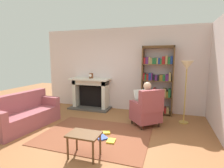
{
  "coord_description": "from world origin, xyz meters",
  "views": [
    {
      "loc": [
        1.55,
        -3.18,
        1.73
      ],
      "look_at": [
        0.1,
        1.2,
        1.05
      ],
      "focal_mm": 28.35,
      "sensor_mm": 36.0,
      "label": 1
    }
  ],
  "objects": [
    {
      "name": "scattered_books",
      "position": [
        0.26,
        0.23,
        0.03
      ],
      "size": [
        0.52,
        0.57,
        0.04
      ],
      "color": "gold",
      "rests_on": "area_rug"
    },
    {
      "name": "fireplace",
      "position": [
        -1.03,
        2.3,
        0.56
      ],
      "size": [
        1.4,
        0.64,
        1.05
      ],
      "color": "#4C4742",
      "rests_on": "ground"
    },
    {
      "name": "mantel_clock",
      "position": [
        -0.97,
        2.2,
        1.14
      ],
      "size": [
        0.14,
        0.14,
        0.17
      ],
      "color": "brown",
      "rests_on": "fireplace"
    },
    {
      "name": "armchair_reading",
      "position": [
        1.03,
        1.21,
        0.42
      ],
      "size": [
        0.89,
        0.89,
        0.97
      ],
      "rotation": [
        0.0,
        0.0,
        3.85
      ],
      "color": "#331E14",
      "rests_on": "ground"
    },
    {
      "name": "back_wall",
      "position": [
        0.0,
        2.55,
        1.35
      ],
      "size": [
        5.6,
        0.1,
        2.7
      ],
      "primitive_type": "cube",
      "color": "silver",
      "rests_on": "ground"
    },
    {
      "name": "seated_reader",
      "position": [
        0.96,
        1.29,
        0.62
      ],
      "size": [
        0.57,
        0.59,
        1.14
      ],
      "rotation": [
        0.0,
        0.0,
        3.85
      ],
      "color": "silver",
      "rests_on": "ground"
    },
    {
      "name": "area_rug",
      "position": [
        0.0,
        0.3,
        0.01
      ],
      "size": [
        2.4,
        1.8,
        0.01
      ],
      "primitive_type": "cube",
      "color": "brown",
      "rests_on": "ground"
    },
    {
      "name": "floor_lamp",
      "position": [
        1.95,
        1.75,
        1.41
      ],
      "size": [
        0.32,
        0.32,
        1.66
      ],
      "color": "#B7933F",
      "rests_on": "ground"
    },
    {
      "name": "side_wall_right",
      "position": [
        2.65,
        1.25,
        1.35
      ],
      "size": [
        0.1,
        5.2,
        2.7
      ],
      "primitive_type": "cube",
      "color": "silver",
      "rests_on": "ground"
    },
    {
      "name": "bookshelf",
      "position": [
        1.18,
        2.33,
        1.02
      ],
      "size": [
        0.94,
        0.32,
        2.09
      ],
      "color": "brown",
      "rests_on": "ground"
    },
    {
      "name": "sofa_floral",
      "position": [
        -1.88,
        0.18,
        0.32
      ],
      "size": [
        0.89,
        1.77,
        0.85
      ],
      "rotation": [
        0.0,
        0.0,
        1.47
      ],
      "color": "#9D5058",
      "rests_on": "ground"
    },
    {
      "name": "side_table",
      "position": [
        0.18,
        -0.58,
        0.37
      ],
      "size": [
        0.56,
        0.39,
        0.43
      ],
      "color": "brown",
      "rests_on": "ground"
    },
    {
      "name": "ground",
      "position": [
        0.0,
        0.0,
        0.0
      ],
      "size": [
        14.0,
        14.0,
        0.0
      ],
      "primitive_type": "plane",
      "color": "#955D36"
    }
  ]
}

